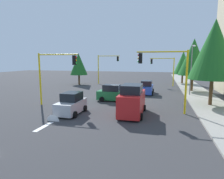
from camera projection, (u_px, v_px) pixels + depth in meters
ground_plane at (119, 98)px, 25.32m from camera, size 120.00×120.00×0.00m
sidewalk_kerb at (198, 94)px, 27.50m from camera, size 80.00×4.00×0.15m
lane_arrow_near at (50, 123)px, 15.04m from camera, size 2.40×1.10×1.10m
traffic_signal_near_right at (54, 69)px, 20.39m from camera, size 0.36×4.59×5.63m
traffic_signal_near_left at (166, 69)px, 17.55m from camera, size 0.36×4.59×5.79m
traffic_signal_far_left at (164, 66)px, 36.75m from camera, size 0.36×4.59×5.40m
traffic_signal_far_right at (106, 64)px, 39.52m from camera, size 0.36×4.59×5.93m
street_lamp_curbside at (192, 64)px, 25.85m from camera, size 2.15×0.28×7.00m
tree_roadside_mid at (194, 57)px, 29.70m from camera, size 4.48×4.48×8.20m
tree_roadside_far at (183, 63)px, 39.55m from camera, size 3.71×3.71×6.75m
tree_opposite_side at (79, 64)px, 38.91m from camera, size 3.49×3.49×6.34m
tree_roadside_near at (214, 50)px, 19.92m from camera, size 4.95×4.95×9.08m
delivery_van_red at (132, 101)px, 17.32m from camera, size 4.80×2.22×2.77m
car_green at (113, 94)px, 23.35m from camera, size 1.97×3.78×1.98m
car_blue at (147, 88)px, 28.24m from camera, size 4.14×1.99×1.98m
car_silver at (71, 104)px, 17.65m from camera, size 3.63×1.98×1.98m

